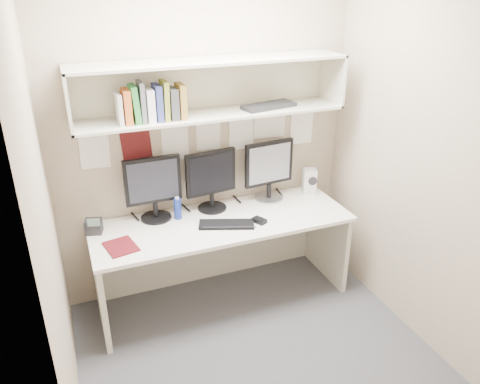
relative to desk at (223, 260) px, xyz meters
name	(u,v)px	position (x,y,z in m)	size (l,w,h in m)	color
floor	(254,348)	(0.00, -0.65, -0.37)	(2.40, 2.00, 0.01)	#404045
wall_back	(206,137)	(0.00, 0.35, 0.93)	(2.40, 0.02, 2.60)	tan
wall_front	(349,270)	(0.00, -1.65, 0.93)	(2.40, 0.02, 2.60)	tan
wall_left	(45,217)	(-1.20, -0.65, 0.93)	(0.02, 2.00, 2.60)	tan
wall_right	(415,158)	(1.20, -0.65, 0.93)	(0.02, 2.00, 2.60)	tan
desk	(223,260)	(0.00, 0.00, 0.00)	(2.00, 0.70, 0.73)	white
overhead_hutch	(210,87)	(0.00, 0.21, 1.35)	(2.00, 0.38, 0.40)	beige
pinned_papers	(206,143)	(0.00, 0.34, 0.88)	(1.92, 0.01, 0.48)	white
monitor_left	(153,186)	(-0.47, 0.22, 0.63)	(0.43, 0.24, 0.50)	black
monitor_center	(211,178)	(-0.01, 0.22, 0.63)	(0.42, 0.23, 0.49)	black
monitor_right	(269,169)	(0.50, 0.22, 0.64)	(0.44, 0.24, 0.51)	#A5A5AA
keyboard	(226,224)	(0.00, -0.10, 0.37)	(0.42, 0.15, 0.02)	black
mouse	(259,221)	(0.25, -0.15, 0.38)	(0.07, 0.11, 0.03)	black
speaker	(309,181)	(0.88, 0.20, 0.47)	(0.14, 0.14, 0.22)	silver
blue_bottle	(178,208)	(-0.31, 0.15, 0.45)	(0.06, 0.06, 0.18)	navy
maroon_notebook	(121,247)	(-0.79, -0.13, 0.37)	(0.20, 0.24, 0.01)	#530E14
desk_phone	(94,226)	(-0.94, 0.15, 0.42)	(0.14, 0.13, 0.14)	black
book_stack	(152,104)	(-0.45, 0.11, 1.29)	(0.46, 0.17, 0.27)	beige
hutch_tray	(269,106)	(0.44, 0.14, 1.19)	(0.42, 0.16, 0.03)	black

